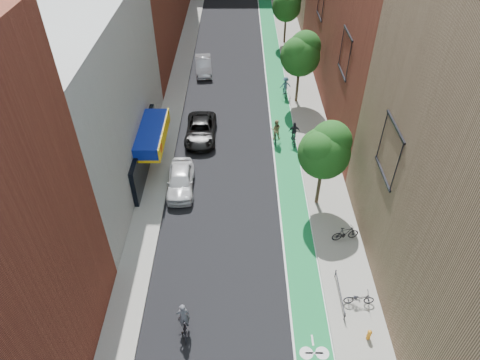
{
  "coord_description": "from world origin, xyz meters",
  "views": [
    {
      "loc": [
        0.24,
        -11.78,
        20.59
      ],
      "look_at": [
        0.27,
        10.77,
        1.5
      ],
      "focal_mm": 32.0,
      "sensor_mm": 36.0,
      "label": 1
    }
  ],
  "objects_px": {
    "cyclist_lane_mid": "(294,136)",
    "cyclist_lane_far": "(285,88)",
    "cyclist_lane_near": "(276,133)",
    "cyclist_lead": "(184,322)",
    "parked_car_silver": "(203,65)",
    "parked_car_black": "(201,130)",
    "parked_car_white": "(181,180)",
    "fire_hydrant": "(369,334)"
  },
  "relations": [
    {
      "from": "cyclist_lane_mid",
      "to": "cyclist_lane_far",
      "type": "height_order",
      "value": "cyclist_lane_far"
    },
    {
      "from": "parked_car_white",
      "to": "cyclist_lane_near",
      "type": "distance_m",
      "value": 9.27
    },
    {
      "from": "parked_car_silver",
      "to": "fire_hydrant",
      "type": "distance_m",
      "value": 32.31
    },
    {
      "from": "cyclist_lane_near",
      "to": "cyclist_lane_far",
      "type": "height_order",
      "value": "cyclist_lane_near"
    },
    {
      "from": "parked_car_silver",
      "to": "parked_car_black",
      "type": "bearing_deg",
      "value": -93.37
    },
    {
      "from": "cyclist_lane_near",
      "to": "fire_hydrant",
      "type": "height_order",
      "value": "cyclist_lane_near"
    },
    {
      "from": "parked_car_black",
      "to": "parked_car_silver",
      "type": "xyz_separation_m",
      "value": [
        -0.56,
        12.2,
        0.02
      ]
    },
    {
      "from": "cyclist_lead",
      "to": "cyclist_lane_mid",
      "type": "distance_m",
      "value": 18.51
    },
    {
      "from": "cyclist_lane_near",
      "to": "parked_car_white",
      "type": "bearing_deg",
      "value": 42.18
    },
    {
      "from": "parked_car_silver",
      "to": "cyclist_lead",
      "type": "xyz_separation_m",
      "value": [
        0.91,
        -30.03,
        -0.05
      ]
    },
    {
      "from": "parked_car_white",
      "to": "parked_car_silver",
      "type": "height_order",
      "value": "parked_car_white"
    },
    {
      "from": "cyclist_lane_near",
      "to": "parked_car_silver",
      "type": "bearing_deg",
      "value": -59.15
    },
    {
      "from": "parked_car_white",
      "to": "cyclist_lead",
      "type": "bearing_deg",
      "value": -85.75
    },
    {
      "from": "parked_car_black",
      "to": "cyclist_lead",
      "type": "relative_size",
      "value": 2.49
    },
    {
      "from": "parked_car_silver",
      "to": "cyclist_lane_mid",
      "type": "distance_m",
      "value": 15.44
    },
    {
      "from": "parked_car_white",
      "to": "cyclist_lane_mid",
      "type": "xyz_separation_m",
      "value": [
        8.7,
        5.67,
        -0.06
      ]
    },
    {
      "from": "cyclist_lane_near",
      "to": "fire_hydrant",
      "type": "distance_m",
      "value": 18.08
    },
    {
      "from": "parked_car_black",
      "to": "cyclist_lane_near",
      "type": "distance_m",
      "value": 6.24
    },
    {
      "from": "cyclist_lane_far",
      "to": "fire_hydrant",
      "type": "bearing_deg",
      "value": 85.6
    },
    {
      "from": "parked_car_white",
      "to": "parked_car_black",
      "type": "distance_m",
      "value": 6.59
    },
    {
      "from": "cyclist_lead",
      "to": "cyclist_lane_near",
      "type": "bearing_deg",
      "value": -119.97
    },
    {
      "from": "parked_car_white",
      "to": "fire_hydrant",
      "type": "relative_size",
      "value": 6.91
    },
    {
      "from": "parked_car_black",
      "to": "fire_hydrant",
      "type": "height_order",
      "value": "parked_car_black"
    },
    {
      "from": "cyclist_lane_near",
      "to": "cyclist_lane_far",
      "type": "relative_size",
      "value": 1.06
    },
    {
      "from": "cyclist_lane_near",
      "to": "cyclist_lane_mid",
      "type": "bearing_deg",
      "value": 176.88
    },
    {
      "from": "parked_car_black",
      "to": "fire_hydrant",
      "type": "xyz_separation_m",
      "value": [
        9.84,
        -18.39,
        -0.23
      ]
    },
    {
      "from": "cyclist_lane_near",
      "to": "cyclist_lane_mid",
      "type": "relative_size",
      "value": 1.08
    },
    {
      "from": "parked_car_white",
      "to": "fire_hydrant",
      "type": "xyz_separation_m",
      "value": [
        10.84,
        -11.88,
        -0.28
      ]
    },
    {
      "from": "cyclist_lead",
      "to": "cyclist_lane_mid",
      "type": "height_order",
      "value": "cyclist_lead"
    },
    {
      "from": "parked_car_white",
      "to": "cyclist_lead",
      "type": "xyz_separation_m",
      "value": [
        1.35,
        -11.32,
        -0.07
      ]
    },
    {
      "from": "parked_car_white",
      "to": "parked_car_black",
      "type": "bearing_deg",
      "value": 78.71
    },
    {
      "from": "cyclist_lane_mid",
      "to": "cyclist_lane_near",
      "type": "bearing_deg",
      "value": -9.38
    },
    {
      "from": "parked_car_black",
      "to": "cyclist_lane_far",
      "type": "relative_size",
      "value": 2.69
    },
    {
      "from": "parked_car_white",
      "to": "parked_car_silver",
      "type": "relative_size",
      "value": 1.0
    },
    {
      "from": "cyclist_lead",
      "to": "cyclist_lane_near",
      "type": "xyz_separation_m",
      "value": [
        5.85,
        17.15,
        0.21
      ]
    },
    {
      "from": "cyclist_lead",
      "to": "cyclist_lane_far",
      "type": "distance_m",
      "value": 25.91
    },
    {
      "from": "parked_car_black",
      "to": "cyclist_lane_mid",
      "type": "relative_size",
      "value": 2.74
    },
    {
      "from": "parked_car_silver",
      "to": "fire_hydrant",
      "type": "xyz_separation_m",
      "value": [
        10.4,
        -30.59,
        -0.26
      ]
    },
    {
      "from": "parked_car_white",
      "to": "cyclist_lead",
      "type": "relative_size",
      "value": 2.15
    },
    {
      "from": "parked_car_silver",
      "to": "parked_car_white",
      "type": "bearing_deg",
      "value": -97.34
    },
    {
      "from": "parked_car_silver",
      "to": "cyclist_lead",
      "type": "distance_m",
      "value": 30.05
    },
    {
      "from": "cyclist_lane_mid",
      "to": "cyclist_lane_far",
      "type": "distance_m",
      "value": 7.88
    }
  ]
}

